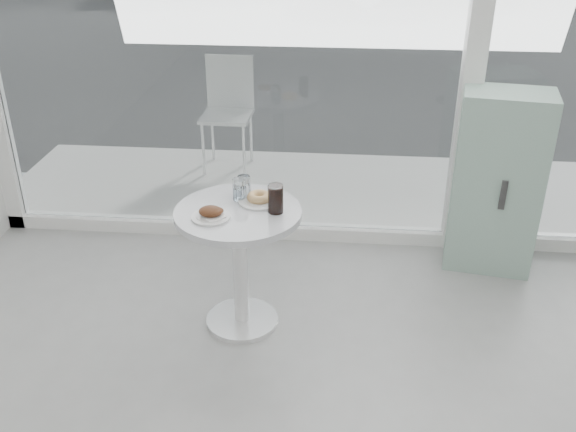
# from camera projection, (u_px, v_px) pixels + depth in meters

# --- Properties ---
(room_shell) EXTENTS (6.00, 6.00, 6.00)m
(room_shell) POSITION_uv_depth(u_px,v_px,m) (283.00, 298.00, 0.84)
(room_shell) COLOR silver
(room_shell) RESTS_ON ground
(storefront) EXTENTS (5.00, 0.14, 3.00)m
(storefront) POSITION_uv_depth(u_px,v_px,m) (349.00, 4.00, 4.08)
(storefront) COLOR white
(storefront) RESTS_ON ground
(main_table) EXTENTS (0.72, 0.72, 0.77)m
(main_table) POSITION_uv_depth(u_px,v_px,m) (239.00, 244.00, 3.69)
(main_table) COLOR white
(main_table) RESTS_ON ground
(patio_deck) EXTENTS (5.60, 1.60, 0.05)m
(patio_deck) POSITION_uv_depth(u_px,v_px,m) (333.00, 191.00, 5.57)
(patio_deck) COLOR silver
(patio_deck) RESTS_ON ground
(mint_cabinet) EXTENTS (0.63, 0.47, 1.24)m
(mint_cabinet) POSITION_uv_depth(u_px,v_px,m) (497.00, 182.00, 4.29)
(mint_cabinet) COLOR #87AC9A
(mint_cabinet) RESTS_ON ground
(patio_chair) EXTENTS (0.45, 0.45, 1.00)m
(patio_chair) POSITION_uv_depth(u_px,v_px,m) (228.00, 106.00, 5.77)
(patio_chair) COLOR white
(patio_chair) RESTS_ON patio_deck
(plate_fritter) EXTENTS (0.22, 0.22, 0.07)m
(plate_fritter) POSITION_uv_depth(u_px,v_px,m) (211.00, 213.00, 3.49)
(plate_fritter) COLOR silver
(plate_fritter) RESTS_ON main_table
(plate_donut) EXTENTS (0.24, 0.24, 0.06)m
(plate_donut) POSITION_uv_depth(u_px,v_px,m) (259.00, 199.00, 3.67)
(plate_donut) COLOR silver
(plate_donut) RESTS_ON main_table
(water_tumbler_a) EXTENTS (0.08, 0.08, 0.13)m
(water_tumbler_a) POSITION_uv_depth(u_px,v_px,m) (240.00, 191.00, 3.68)
(water_tumbler_a) COLOR white
(water_tumbler_a) RESTS_ON main_table
(water_tumbler_b) EXTENTS (0.07, 0.07, 0.12)m
(water_tumbler_b) POSITION_uv_depth(u_px,v_px,m) (244.00, 187.00, 3.73)
(water_tumbler_b) COLOR white
(water_tumbler_b) RESTS_ON main_table
(cola_glass) EXTENTS (0.09, 0.09, 0.17)m
(cola_glass) POSITION_uv_depth(u_px,v_px,m) (276.00, 199.00, 3.53)
(cola_glass) COLOR white
(cola_glass) RESTS_ON main_table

